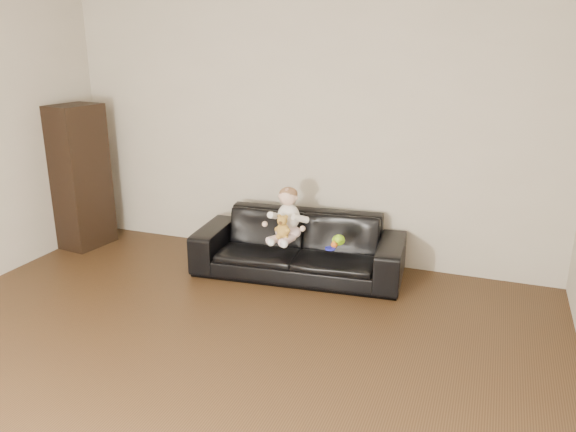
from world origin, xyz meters
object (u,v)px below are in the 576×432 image
at_px(toy_rattle, 334,245).
at_px(toy_green, 339,240).
at_px(cabinet, 81,177).
at_px(toy_blue_disc, 330,248).
at_px(teddy_bear, 283,227).
at_px(baby, 287,217).
at_px(sofa, 299,245).

bearing_deg(toy_rattle, toy_green, 79.00).
height_order(cabinet, toy_blue_disc, cabinet).
distance_m(cabinet, toy_blue_disc, 2.82).
bearing_deg(toy_green, cabinet, 179.10).
xyz_separation_m(teddy_bear, toy_green, (0.48, 0.16, -0.12)).
distance_m(baby, toy_rattle, 0.51).
bearing_deg(toy_rattle, cabinet, 177.45).
xyz_separation_m(baby, teddy_bear, (0.01, -0.15, -0.05)).
distance_m(toy_rattle, toy_blue_disc, 0.05).
xyz_separation_m(teddy_bear, toy_rattle, (0.46, 0.08, -0.14)).
distance_m(baby, teddy_bear, 0.16).
bearing_deg(cabinet, sofa, 9.24).
bearing_deg(toy_blue_disc, cabinet, 176.61).
bearing_deg(toy_blue_disc, baby, 165.77).
bearing_deg(toy_rattle, baby, 171.22).
xyz_separation_m(toy_green, toy_blue_disc, (-0.04, -0.12, -0.04)).
bearing_deg(teddy_bear, toy_blue_disc, 21.51).
xyz_separation_m(baby, toy_blue_disc, (0.44, -0.11, -0.21)).
bearing_deg(toy_green, baby, -179.00).
height_order(sofa, baby, baby).
relative_size(baby, toy_blue_disc, 5.38).
relative_size(baby, teddy_bear, 2.22).
bearing_deg(sofa, cabinet, 176.37).
bearing_deg(toy_green, sofa, 166.54).
height_order(sofa, teddy_bear, teddy_bear).
bearing_deg(sofa, teddy_bear, -108.69).
relative_size(teddy_bear, toy_green, 1.58).
bearing_deg(toy_blue_disc, toy_green, 71.41).
xyz_separation_m(sofa, baby, (-0.07, -0.11, 0.31)).
distance_m(teddy_bear, toy_green, 0.51).
height_order(toy_green, toy_rattle, toy_green).
height_order(sofa, cabinet, cabinet).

